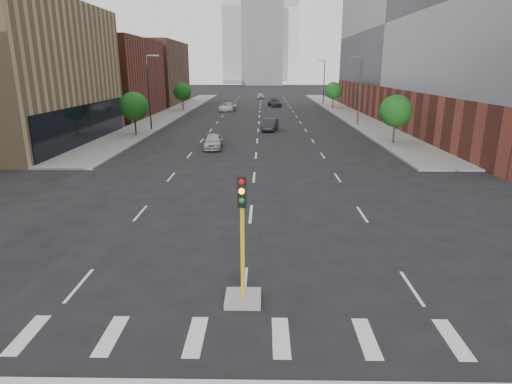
{
  "coord_description": "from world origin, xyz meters",
  "views": [
    {
      "loc": [
        0.66,
        -3.82,
        7.58
      ],
      "look_at": [
        0.36,
        13.62,
        2.5
      ],
      "focal_mm": 30.0,
      "sensor_mm": 36.0,
      "label": 1
    }
  ],
  "objects_px": {
    "car_near_left": "(213,141)",
    "car_distant": "(260,96)",
    "car_mid_right": "(270,125)",
    "car_deep_right": "(275,103)",
    "median_traffic_signal": "(243,276)",
    "car_far_left": "(228,107)"
  },
  "relations": [
    {
      "from": "car_near_left",
      "to": "car_distant",
      "type": "height_order",
      "value": "car_near_left"
    },
    {
      "from": "car_mid_right",
      "to": "car_distant",
      "type": "height_order",
      "value": "car_mid_right"
    },
    {
      "from": "car_distant",
      "to": "car_deep_right",
      "type": "bearing_deg",
      "value": -83.7
    },
    {
      "from": "car_near_left",
      "to": "car_deep_right",
      "type": "xyz_separation_m",
      "value": [
        7.1,
        47.22,
        0.05
      ]
    },
    {
      "from": "car_near_left",
      "to": "car_deep_right",
      "type": "distance_m",
      "value": 47.75
    },
    {
      "from": "car_distant",
      "to": "median_traffic_signal",
      "type": "bearing_deg",
      "value": -91.28
    },
    {
      "from": "car_deep_right",
      "to": "car_far_left",
      "type": "bearing_deg",
      "value": -141.95
    },
    {
      "from": "car_deep_right",
      "to": "car_distant",
      "type": "distance_m",
      "value": 22.85
    },
    {
      "from": "car_deep_right",
      "to": "car_distant",
      "type": "bearing_deg",
      "value": 88.28
    },
    {
      "from": "car_mid_right",
      "to": "median_traffic_signal",
      "type": "bearing_deg",
      "value": -82.37
    },
    {
      "from": "car_near_left",
      "to": "car_far_left",
      "type": "height_order",
      "value": "car_far_left"
    },
    {
      "from": "car_far_left",
      "to": "car_deep_right",
      "type": "xyz_separation_m",
      "value": [
        8.75,
        9.53,
        0.03
      ]
    },
    {
      "from": "car_near_left",
      "to": "car_far_left",
      "type": "distance_m",
      "value": 37.73
    },
    {
      "from": "car_mid_right",
      "to": "car_distant",
      "type": "distance_m",
      "value": 57.33
    },
    {
      "from": "median_traffic_signal",
      "to": "car_mid_right",
      "type": "relative_size",
      "value": 1.0
    },
    {
      "from": "car_near_left",
      "to": "car_mid_right",
      "type": "relative_size",
      "value": 0.97
    },
    {
      "from": "car_deep_right",
      "to": "car_mid_right",
      "type": "bearing_deg",
      "value": -101.7
    },
    {
      "from": "car_mid_right",
      "to": "car_far_left",
      "type": "height_order",
      "value": "car_far_left"
    },
    {
      "from": "car_deep_right",
      "to": "car_distant",
      "type": "relative_size",
      "value": 1.29
    },
    {
      "from": "car_deep_right",
      "to": "car_distant",
      "type": "xyz_separation_m",
      "value": [
        -3.05,
        22.64,
        -0.07
      ]
    },
    {
      "from": "car_mid_right",
      "to": "car_far_left",
      "type": "xyz_separation_m",
      "value": [
        -7.36,
        25.13,
        0.02
      ]
    },
    {
      "from": "car_distant",
      "to": "car_mid_right",
      "type": "bearing_deg",
      "value": -89.72
    }
  ]
}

